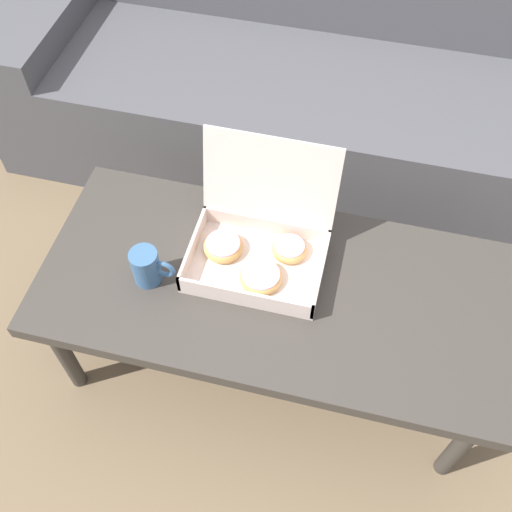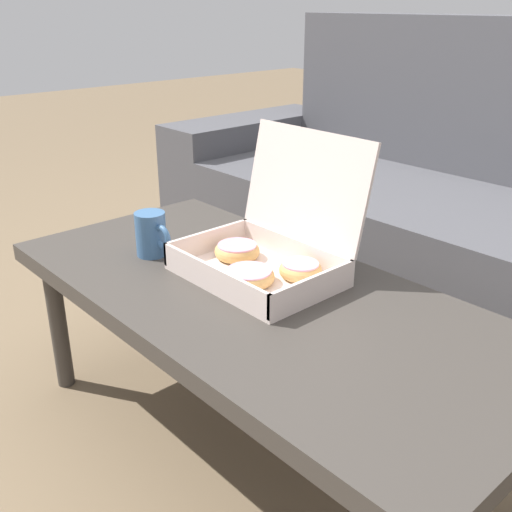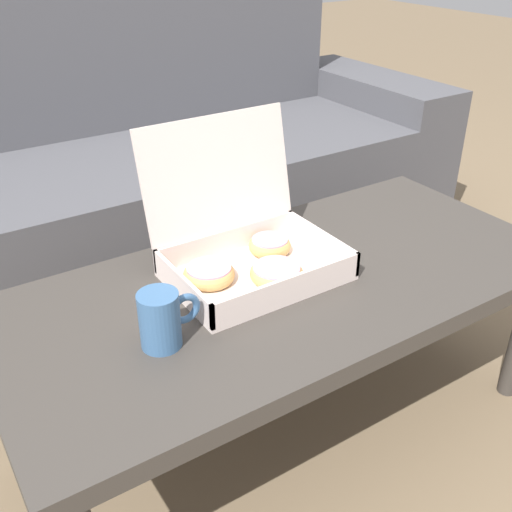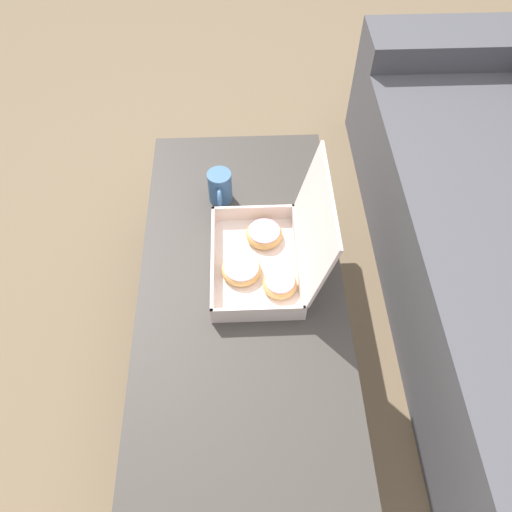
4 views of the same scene
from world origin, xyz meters
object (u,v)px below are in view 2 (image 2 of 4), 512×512
(couch, at_px, (484,229))
(coffee_table, at_px, (258,308))
(pastry_box, at_px, (268,249))
(coffee_mug, at_px, (152,234))

(couch, bearing_deg, coffee_table, -90.00)
(pastry_box, xyz_separation_m, coffee_mug, (-0.25, -0.13, -0.00))
(couch, height_order, coffee_mug, couch)
(coffee_mug, bearing_deg, coffee_table, 10.13)
(coffee_table, relative_size, coffee_mug, 10.55)
(couch, bearing_deg, coffee_mug, -107.23)
(coffee_table, xyz_separation_m, coffee_mug, (-0.31, -0.06, 0.09))
(coffee_mug, bearing_deg, couch, 72.77)
(coffee_table, bearing_deg, pastry_box, 125.81)
(coffee_table, xyz_separation_m, pastry_box, (-0.06, 0.08, 0.09))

